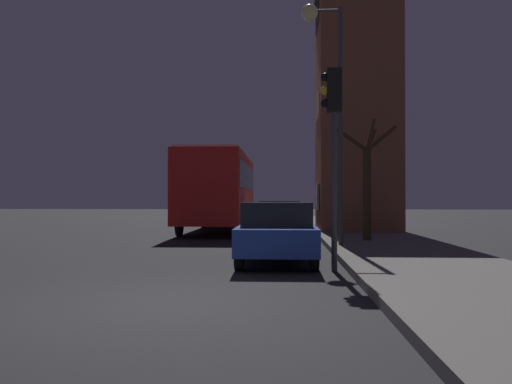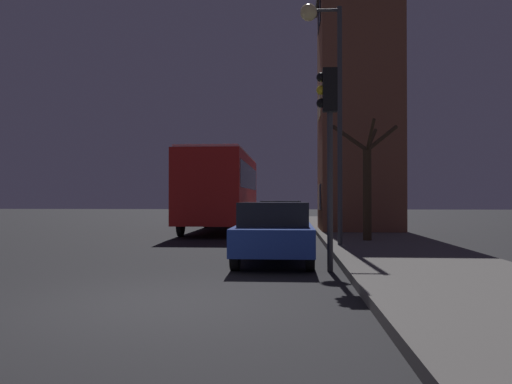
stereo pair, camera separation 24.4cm
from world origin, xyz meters
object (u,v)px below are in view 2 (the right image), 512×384
(car_near_lane, at_px, (274,231))
(bus, at_px, (221,185))
(traffic_light, at_px, (328,125))
(bare_tree, at_px, (367,178))
(streetlamp, at_px, (325,70))
(car_mid_lane, at_px, (281,217))

(car_near_lane, bearing_deg, bus, 104.24)
(bus, height_order, car_near_lane, bus)
(traffic_light, distance_m, bus, 12.72)
(bare_tree, xyz_separation_m, bus, (-5.62, 6.18, -0.08))
(streetlamp, height_order, bus, streetlamp)
(car_near_lane, distance_m, car_mid_lane, 8.73)
(streetlamp, height_order, bare_tree, streetlamp)
(streetlamp, xyz_separation_m, traffic_light, (-0.23, -4.17, -2.22))
(streetlamp, relative_size, bus, 0.77)
(traffic_light, relative_size, bus, 0.46)
(traffic_light, distance_m, car_near_lane, 2.84)
(streetlamp, distance_m, car_mid_lane, 7.46)
(traffic_light, xyz_separation_m, bus, (-3.92, 12.06, -0.94))
(bare_tree, bearing_deg, traffic_light, -106.07)
(streetlamp, relative_size, bare_tree, 1.81)
(car_mid_lane, bearing_deg, car_near_lane, -90.00)
(streetlamp, distance_m, bus, 9.46)
(traffic_light, xyz_separation_m, bare_tree, (1.69, 5.88, -0.86))
(bus, xyz_separation_m, car_mid_lane, (2.75, -2.12, -1.36))
(streetlamp, bearing_deg, bus, 117.73)
(bare_tree, bearing_deg, car_near_lane, -121.47)
(traffic_light, bearing_deg, car_near_lane, 134.05)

